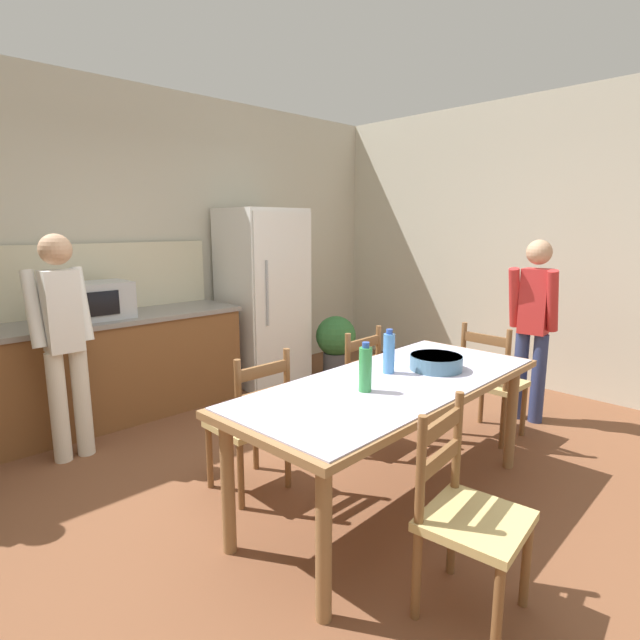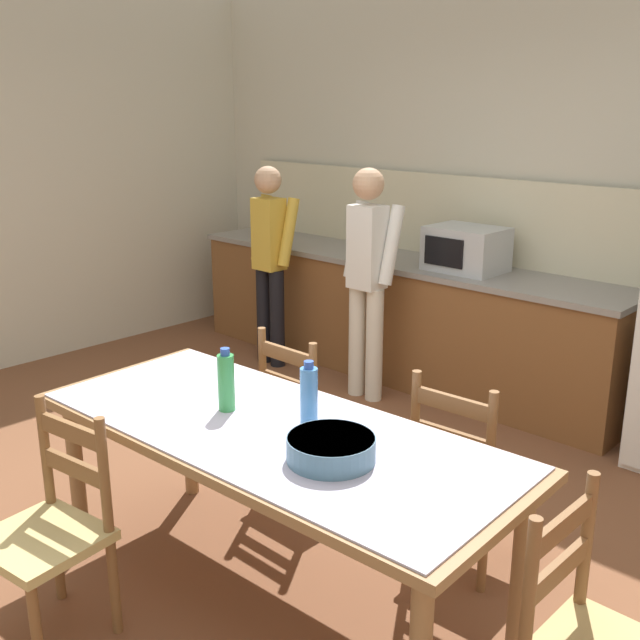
{
  "view_description": "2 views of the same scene",
  "coord_description": "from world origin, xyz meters",
  "px_view_note": "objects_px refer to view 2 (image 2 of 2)",
  "views": [
    {
      "loc": [
        -1.85,
        -1.96,
        1.65
      ],
      "look_at": [
        0.21,
        0.16,
        1.08
      ],
      "focal_mm": 28.0,
      "sensor_mm": 36.0,
      "label": 1
    },
    {
      "loc": [
        2.37,
        -2.11,
        2.01
      ],
      "look_at": [
        0.09,
        0.29,
        1.03
      ],
      "focal_mm": 42.0,
      "sensor_mm": 36.0,
      "label": 2
    }
  ],
  "objects_px": {
    "bottle_off_centre": "(309,396)",
    "chair_side_near_left": "(50,532)",
    "chair_side_far_right": "(464,473)",
    "person_at_counter": "(368,272)",
    "dining_table": "(272,445)",
    "microwave": "(466,249)",
    "serving_bowl": "(331,447)",
    "chair_side_far_left": "(306,416)",
    "bottle_near_centre": "(226,382)",
    "person_at_sink": "(270,256)"
  },
  "relations": [
    {
      "from": "bottle_off_centre",
      "to": "chair_side_near_left",
      "type": "relative_size",
      "value": 0.3
    },
    {
      "from": "chair_side_far_right",
      "to": "person_at_counter",
      "type": "relative_size",
      "value": 0.57
    },
    {
      "from": "dining_table",
      "to": "bottle_off_centre",
      "type": "bearing_deg",
      "value": 48.45
    },
    {
      "from": "chair_side_far_right",
      "to": "bottle_off_centre",
      "type": "bearing_deg",
      "value": 58.56
    },
    {
      "from": "dining_table",
      "to": "chair_side_near_left",
      "type": "xyz_separation_m",
      "value": [
        -0.44,
        -0.74,
        -0.25
      ]
    },
    {
      "from": "microwave",
      "to": "serving_bowl",
      "type": "bearing_deg",
      "value": -66.79
    },
    {
      "from": "microwave",
      "to": "chair_side_near_left",
      "type": "xyz_separation_m",
      "value": [
        0.28,
        -3.22,
        -0.6
      ]
    },
    {
      "from": "dining_table",
      "to": "chair_side_far_right",
      "type": "height_order",
      "value": "chair_side_far_right"
    },
    {
      "from": "serving_bowl",
      "to": "chair_side_far_right",
      "type": "bearing_deg",
      "value": 84.93
    },
    {
      "from": "chair_side_far_left",
      "to": "chair_side_near_left",
      "type": "xyz_separation_m",
      "value": [
        0.06,
        -1.44,
        0.0
      ]
    },
    {
      "from": "bottle_off_centre",
      "to": "chair_side_far_left",
      "type": "bearing_deg",
      "value": 135.44
    },
    {
      "from": "microwave",
      "to": "person_at_counter",
      "type": "relative_size",
      "value": 0.31
    },
    {
      "from": "bottle_near_centre",
      "to": "person_at_sink",
      "type": "xyz_separation_m",
      "value": [
        -1.88,
        1.99,
        -0.03
      ]
    },
    {
      "from": "chair_side_far_right",
      "to": "person_at_counter",
      "type": "xyz_separation_m",
      "value": [
        -1.59,
        1.22,
        0.45
      ]
    },
    {
      "from": "person_at_counter",
      "to": "chair_side_far_right",
      "type": "bearing_deg",
      "value": -127.6
    },
    {
      "from": "bottle_near_centre",
      "to": "bottle_off_centre",
      "type": "height_order",
      "value": "same"
    },
    {
      "from": "bottle_near_centre",
      "to": "serving_bowl",
      "type": "height_order",
      "value": "bottle_near_centre"
    },
    {
      "from": "bottle_near_centre",
      "to": "chair_side_far_left",
      "type": "distance_m",
      "value": 0.88
    },
    {
      "from": "chair_side_far_left",
      "to": "serving_bowl",
      "type": "bearing_deg",
      "value": 139.21
    },
    {
      "from": "microwave",
      "to": "person_at_sink",
      "type": "distance_m",
      "value": 1.52
    },
    {
      "from": "chair_side_far_left",
      "to": "person_at_sink",
      "type": "xyz_separation_m",
      "value": [
        -1.64,
        1.28,
        0.43
      ]
    },
    {
      "from": "serving_bowl",
      "to": "person_at_sink",
      "type": "xyz_separation_m",
      "value": [
        -2.51,
        2.03,
        0.05
      ]
    },
    {
      "from": "dining_table",
      "to": "chair_side_far_right",
      "type": "bearing_deg",
      "value": 59.56
    },
    {
      "from": "bottle_near_centre",
      "to": "chair_side_far_left",
      "type": "xyz_separation_m",
      "value": [
        -0.24,
        0.71,
        -0.45
      ]
    },
    {
      "from": "microwave",
      "to": "person_at_sink",
      "type": "bearing_deg",
      "value": -160.65
    },
    {
      "from": "dining_table",
      "to": "serving_bowl",
      "type": "distance_m",
      "value": 0.39
    },
    {
      "from": "bottle_off_centre",
      "to": "person_at_sink",
      "type": "bearing_deg",
      "value": 140.14
    },
    {
      "from": "chair_side_near_left",
      "to": "bottle_near_centre",
      "type": "bearing_deg",
      "value": 68.57
    },
    {
      "from": "microwave",
      "to": "chair_side_far_left",
      "type": "xyz_separation_m",
      "value": [
        0.22,
        -1.78,
        -0.6
      ]
    },
    {
      "from": "microwave",
      "to": "chair_side_far_left",
      "type": "relative_size",
      "value": 0.55
    },
    {
      "from": "serving_bowl",
      "to": "chair_side_far_right",
      "type": "xyz_separation_m",
      "value": [
        0.07,
        0.79,
        -0.38
      ]
    },
    {
      "from": "bottle_near_centre",
      "to": "microwave",
      "type": "bearing_deg",
      "value": 100.49
    },
    {
      "from": "chair_side_near_left",
      "to": "chair_side_far_right",
      "type": "xyz_separation_m",
      "value": [
        0.87,
        1.48,
        0.0
      ]
    },
    {
      "from": "bottle_off_centre",
      "to": "serving_bowl",
      "type": "xyz_separation_m",
      "value": [
        0.27,
        -0.16,
        -0.07
      ]
    },
    {
      "from": "bottle_off_centre",
      "to": "chair_side_far_right",
      "type": "distance_m",
      "value": 0.84
    },
    {
      "from": "bottle_off_centre",
      "to": "chair_side_near_left",
      "type": "bearing_deg",
      "value": -122.21
    },
    {
      "from": "microwave",
      "to": "serving_bowl",
      "type": "relative_size",
      "value": 1.56
    },
    {
      "from": "person_at_sink",
      "to": "person_at_counter",
      "type": "distance_m",
      "value": 0.99
    },
    {
      "from": "dining_table",
      "to": "chair_side_near_left",
      "type": "distance_m",
      "value": 0.9
    },
    {
      "from": "bottle_off_centre",
      "to": "person_at_sink",
      "type": "distance_m",
      "value": 2.92
    },
    {
      "from": "bottle_off_centre",
      "to": "person_at_sink",
      "type": "height_order",
      "value": "person_at_sink"
    },
    {
      "from": "microwave",
      "to": "chair_side_near_left",
      "type": "relative_size",
      "value": 0.55
    },
    {
      "from": "microwave",
      "to": "bottle_off_centre",
      "type": "bearing_deg",
      "value": -70.94
    },
    {
      "from": "chair_side_far_left",
      "to": "bottle_near_centre",
      "type": "bearing_deg",
      "value": 108.76
    },
    {
      "from": "microwave",
      "to": "chair_side_far_right",
      "type": "height_order",
      "value": "microwave"
    },
    {
      "from": "dining_table",
      "to": "bottle_off_centre",
      "type": "relative_size",
      "value": 7.8
    },
    {
      "from": "serving_bowl",
      "to": "person_at_counter",
      "type": "bearing_deg",
      "value": 127.03
    },
    {
      "from": "microwave",
      "to": "chair_side_far_left",
      "type": "distance_m",
      "value": 1.89
    },
    {
      "from": "dining_table",
      "to": "chair_side_far_right",
      "type": "xyz_separation_m",
      "value": [
        0.44,
        0.74,
        -0.25
      ]
    },
    {
      "from": "bottle_off_centre",
      "to": "chair_side_far_right",
      "type": "height_order",
      "value": "bottle_off_centre"
    }
  ]
}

